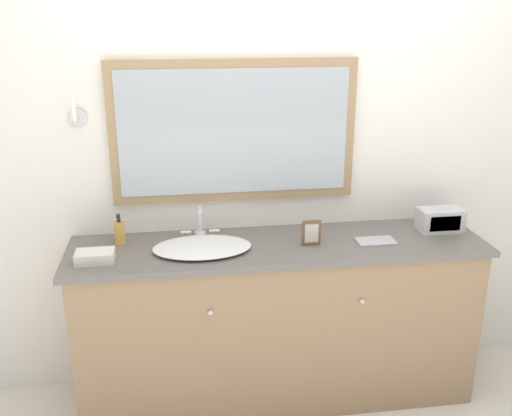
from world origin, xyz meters
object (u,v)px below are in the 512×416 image
sink_basin (202,246)px  picture_frame (311,233)px  soap_bottle (120,232)px  appliance_box (440,220)px

sink_basin → picture_frame: sink_basin is taller
picture_frame → soap_bottle: bearing=170.4°
picture_frame → appliance_box: bearing=8.1°
sink_basin → appliance_box: sink_basin is taller
sink_basin → picture_frame: 0.55m
appliance_box → picture_frame: picture_frame is taller
sink_basin → soap_bottle: bearing=161.3°
appliance_box → sink_basin: bearing=-176.4°
soap_bottle → picture_frame: size_ratio=1.20×
sink_basin → appliance_box: size_ratio=2.08×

